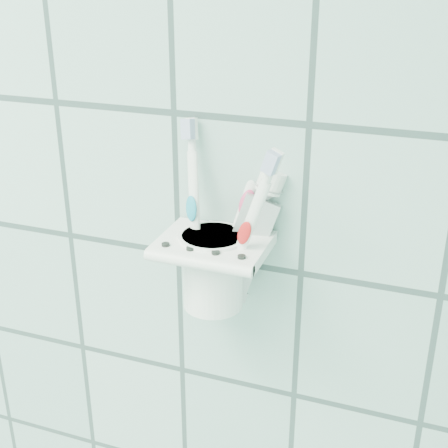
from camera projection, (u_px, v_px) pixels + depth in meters
name	position (u px, v px, depth m)	size (l,w,h in m)	color
holder_bracket	(214.00, 246.00, 0.67)	(0.12, 0.10, 0.04)	white
cup	(213.00, 267.00, 0.68)	(0.08, 0.08, 0.09)	white
toothbrush_pink	(196.00, 216.00, 0.65)	(0.03, 0.05, 0.20)	white
toothbrush_blue	(216.00, 206.00, 0.66)	(0.05, 0.07, 0.21)	white
toothbrush_orange	(219.00, 222.00, 0.65)	(0.07, 0.02, 0.19)	white
toothpaste_tube	(227.00, 224.00, 0.67)	(0.07, 0.04, 0.16)	silver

